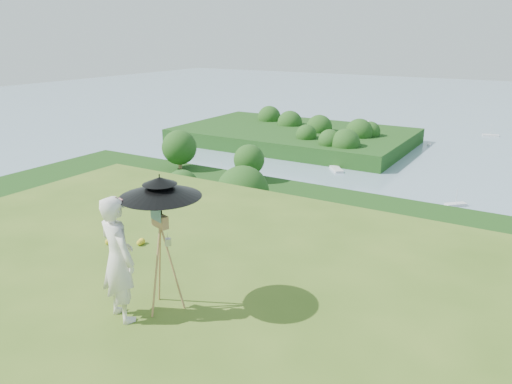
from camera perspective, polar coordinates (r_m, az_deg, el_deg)
The scene contains 11 objects.
ground at distance 6.96m, azimuth -16.94°, elevation -17.09°, with size 14.00×14.00×0.00m, color #41631C.
shoreline_tier at distance 88.31m, azimuth 25.03°, elevation -10.93°, with size 170.00×28.00×8.00m, color #736E5C.
peninsula at distance 180.47m, azimuth 4.36°, elevation 7.20°, with size 90.00×60.00×12.00m, color #1B3B10, non-canonical shape.
slope_trees at distance 43.26m, azimuth 22.16°, elevation -9.56°, with size 110.00×50.00×6.00m, color #1F4615, non-canonical shape.
harbor_town at distance 85.57m, azimuth 25.60°, elevation -7.08°, with size 110.00×22.00×5.00m, color silver, non-canonical shape.
moored_boats at distance 169.74m, azimuth 24.50°, elevation 3.35°, with size 140.00×140.00×0.70m, color silver, non-canonical shape.
wildflowers at distance 7.06m, azimuth -15.45°, elevation -15.80°, with size 10.00×10.50×0.12m, color gold, non-canonical shape.
painter at distance 7.19m, azimuth -15.49°, elevation -7.37°, with size 0.67×0.44×1.83m, color silver.
field_easel at distance 7.33m, azimuth -10.66°, elevation -7.48°, with size 0.61×0.61×1.60m, color #AE8649, non-canonical shape.
sun_umbrella at distance 7.01m, azimuth -10.84°, elevation -0.86°, with size 1.15×1.15×0.73m, color black, non-canonical shape.
painter_cap at distance 6.88m, azimuth -16.07°, elevation -0.85°, with size 0.18×0.21×0.10m, color #CF7271, non-canonical shape.
Camera 1 is at (4.46, -3.66, 3.89)m, focal length 35.00 mm.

